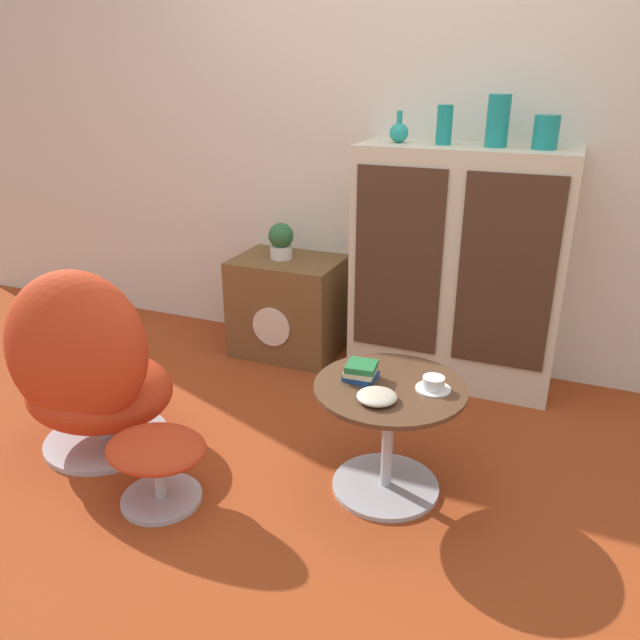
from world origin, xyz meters
The scene contains 15 objects.
ground_plane centered at (0.00, 0.00, 0.00)m, with size 12.00×12.00×0.00m, color #9E3D19.
wall_back centered at (0.00, 1.46, 1.30)m, with size 6.40×0.06×2.60m.
sideboard centered at (0.40, 1.23, 0.61)m, with size 1.04×0.39×1.22m.
tv_console centered at (-0.54, 1.21, 0.28)m, with size 0.60×0.45×0.57m.
egg_chair centered at (-0.88, -0.05, 0.38)m, with size 0.72×0.68×0.86m.
ottoman centered at (-0.41, -0.25, 0.20)m, with size 0.39×0.34×0.28m.
coffee_table centered at (0.37, 0.17, 0.28)m, with size 0.58×0.58×0.46m.
vase_leftmost centered at (0.06, 1.24, 1.27)m, with size 0.09×0.09×0.15m.
vase_inner_left centered at (0.28, 1.24, 1.31)m, with size 0.08×0.08×0.18m.
vase_inner_right centered at (0.53, 1.24, 1.34)m, with size 0.10×0.10×0.23m.
vase_rightmost centered at (0.74, 1.24, 1.30)m, with size 0.11×0.11×0.15m.
potted_plant centered at (-0.58, 1.21, 0.67)m, with size 0.14×0.14×0.20m.
teacup centered at (0.53, 0.20, 0.48)m, with size 0.13×0.13×0.05m.
book_stack centered at (0.25, 0.17, 0.50)m, with size 0.13×0.13×0.07m.
bowl centered at (0.36, 0.04, 0.48)m, with size 0.15×0.15×0.04m.
Camera 1 is at (0.93, -1.84, 1.57)m, focal length 35.00 mm.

